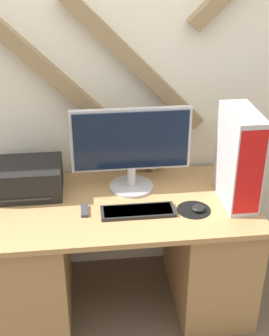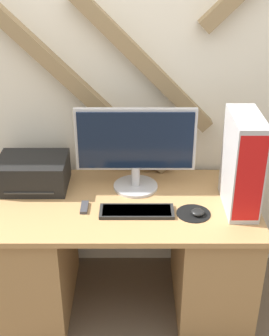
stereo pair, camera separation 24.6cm
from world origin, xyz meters
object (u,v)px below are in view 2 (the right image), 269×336
(remote_control, at_px, (83,207))
(computer_tower, at_px, (241,163))
(keyboard, at_px, (136,211))
(printer, at_px, (32,173))
(mouse, at_px, (197,212))
(monitor, at_px, (134,145))

(remote_control, bearing_deg, computer_tower, 1.98)
(remote_control, bearing_deg, keyboard, -8.46)
(keyboard, bearing_deg, printer, 154.33)
(mouse, bearing_deg, remote_control, 173.87)
(monitor, relative_size, remote_control, 5.86)
(mouse, xyz_separation_m, printer, (-0.91, 0.31, 0.07))
(computer_tower, relative_size, printer, 1.32)
(monitor, xyz_separation_m, keyboard, (0.01, -0.27, -0.26))
(monitor, bearing_deg, printer, 178.78)
(monitor, bearing_deg, remote_control, -139.97)
(mouse, relative_size, remote_control, 0.62)
(keyboard, bearing_deg, monitor, 91.12)
(printer, bearing_deg, remote_control, -37.87)
(mouse, relative_size, computer_tower, 0.14)
(keyboard, relative_size, remote_control, 3.45)
(printer, bearing_deg, keyboard, -25.67)
(mouse, bearing_deg, monitor, 137.66)
(mouse, height_order, printer, printer)
(monitor, relative_size, keyboard, 1.70)
(mouse, xyz_separation_m, remote_control, (-0.60, 0.06, -0.01))
(computer_tower, distance_m, remote_control, 0.86)
(keyboard, bearing_deg, computer_tower, 7.33)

